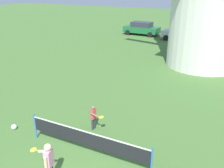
% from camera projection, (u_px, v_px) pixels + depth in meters
% --- Properties ---
extents(tennis_net, '(4.87, 0.06, 1.10)m').
position_uv_depth(tennis_net, '(87.00, 139.00, 8.82)').
color(tennis_net, blue).
rests_on(tennis_net, ground_plane).
extents(player_near, '(0.86, 0.48, 1.45)m').
position_uv_depth(player_near, '(49.00, 162.00, 7.49)').
color(player_near, '#333338').
rests_on(player_near, ground_plane).
extents(player_far, '(0.67, 0.50, 1.10)m').
position_uv_depth(player_far, '(94.00, 116.00, 10.46)').
color(player_far, '#333338').
rests_on(player_far, ground_plane).
extents(stray_ball, '(0.24, 0.24, 0.24)m').
position_uv_depth(stray_ball, '(14.00, 127.00, 10.62)').
color(stray_ball, silver).
rests_on(stray_ball, ground_plane).
extents(parked_car_green, '(4.34, 2.07, 1.56)m').
position_uv_depth(parked_car_green, '(142.00, 28.00, 30.00)').
color(parked_car_green, '#1E6638').
rests_on(parked_car_green, ground_plane).
extents(parked_car_silver, '(4.17, 2.04, 1.56)m').
position_uv_depth(parked_car_silver, '(181.00, 33.00, 27.05)').
color(parked_car_silver, silver).
rests_on(parked_car_silver, ground_plane).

